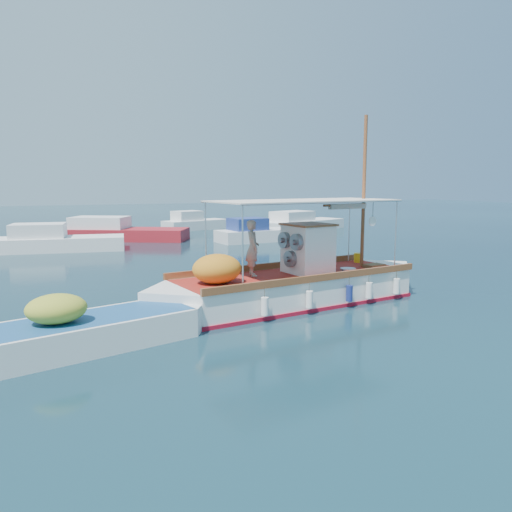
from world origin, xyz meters
name	(u,v)px	position (x,y,z in m)	size (l,w,h in m)	color
ground	(268,300)	(0.00, 0.00, 0.00)	(160.00, 160.00, 0.00)	black
fishing_caique	(293,286)	(0.62, -0.63, 0.56)	(10.40, 3.91, 6.42)	white
dinghy	(91,333)	(-5.88, -2.67, 0.34)	(6.34, 3.03, 1.60)	white
bg_boat_nw	(55,242)	(-6.20, 16.07, 0.49)	(7.53, 3.44, 1.80)	silver
bg_boat_n	(116,233)	(-2.18, 20.52, 0.49)	(9.44, 6.81, 1.80)	maroon
bg_boat_ne	(256,234)	(6.41, 15.87, 0.49)	(5.89, 2.78, 1.80)	silver
bg_boat_e	(300,224)	(13.09, 22.14, 0.49)	(8.68, 5.39, 1.80)	silver
bg_boat_far_n	(194,224)	(4.93, 25.83, 0.49)	(5.90, 3.63, 1.80)	silver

